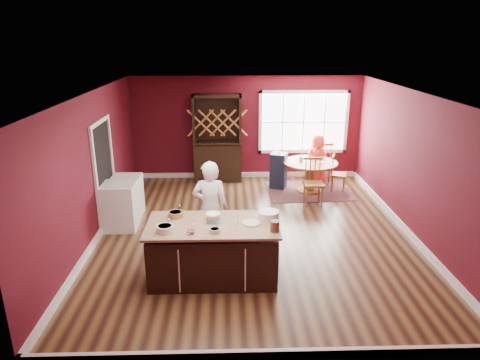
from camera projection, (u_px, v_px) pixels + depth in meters
name	position (u px, v px, depth m)	size (l,w,h in m)	color
room_shell	(255.00, 166.00, 7.97)	(7.00, 7.00, 7.00)	brown
window	(303.00, 122.00, 11.25)	(2.36, 0.10, 1.66)	white
doorway	(105.00, 174.00, 8.56)	(0.08, 1.26, 2.13)	white
kitchen_island	(213.00, 252.00, 6.72)	(2.03, 1.06, 0.92)	black
dining_table	(310.00, 170.00, 10.46)	(1.31, 1.31, 0.75)	brown
baker	(210.00, 208.00, 7.34)	(0.62, 0.41, 1.69)	white
layer_cake	(213.00, 217.00, 6.64)	(0.31, 0.31, 0.13)	white
bowl_blue	(165.00, 229.00, 6.29)	(0.25, 0.25, 0.10)	white
bowl_yellow	(176.00, 214.00, 6.80)	(0.23, 0.23, 0.09)	olive
bowl_pink	(191.00, 232.00, 6.24)	(0.14, 0.14, 0.05)	silver
bowl_olive	(215.00, 230.00, 6.27)	(0.16, 0.16, 0.06)	beige
drinking_glass	(236.00, 219.00, 6.55)	(0.07, 0.07, 0.15)	silver
dinner_plate	(252.00, 223.00, 6.57)	(0.28, 0.28, 0.02)	beige
white_tub	(269.00, 215.00, 6.76)	(0.33, 0.33, 0.11)	white
stoneware_crock	(275.00, 226.00, 6.29)	(0.14, 0.14, 0.17)	brown
rug	(309.00, 191.00, 10.63)	(2.01, 1.56, 0.01)	brown
chair_east	(339.00, 173.00, 10.53)	(0.38, 0.36, 0.90)	brown
chair_south	(314.00, 182.00, 9.63)	(0.45, 0.43, 1.07)	brown
chair_north	(321.00, 162.00, 11.13)	(0.46, 0.44, 1.10)	brown
seated_woman	(317.00, 160.00, 10.91)	(0.64, 0.42, 1.31)	#F04337
high_chair	(279.00, 170.00, 10.72)	(0.38, 0.38, 0.94)	#1A1D31
toddler	(278.00, 156.00, 10.68)	(0.18, 0.14, 0.26)	#8CA5BF
table_plate	(321.00, 162.00, 10.32)	(0.19, 0.19, 0.01)	beige
table_cup	(301.00, 159.00, 10.46)	(0.12, 0.12, 0.09)	silver
hutch	(218.00, 139.00, 11.07)	(1.23, 0.51, 2.26)	#351F0D
washer	(120.00, 206.00, 8.45)	(0.64, 0.62, 0.93)	silver
dryer	(127.00, 196.00, 9.06)	(0.60, 0.58, 0.87)	white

